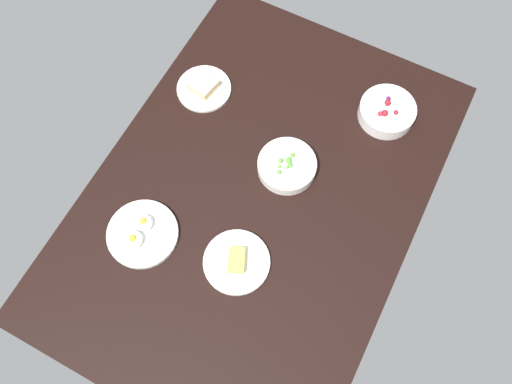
% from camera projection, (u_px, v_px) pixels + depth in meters
% --- Properties ---
extents(dining_table, '(1.29, 0.90, 0.04)m').
position_uv_depth(dining_table, '(256.00, 197.00, 1.54)').
color(dining_table, black).
rests_on(dining_table, ground).
extents(bowl_peas, '(0.17, 0.17, 0.05)m').
position_uv_depth(bowl_peas, '(287.00, 166.00, 1.54)').
color(bowl_peas, white).
rests_on(bowl_peas, dining_table).
extents(plate_cheese, '(0.18, 0.18, 0.04)m').
position_uv_depth(plate_cheese, '(237.00, 262.00, 1.44)').
color(plate_cheese, white).
rests_on(plate_cheese, dining_table).
extents(plate_eggs, '(0.20, 0.20, 0.05)m').
position_uv_depth(plate_eggs, '(142.00, 233.00, 1.47)').
color(plate_eggs, white).
rests_on(plate_eggs, dining_table).
extents(bowl_berries, '(0.17, 0.17, 0.07)m').
position_uv_depth(bowl_berries, '(387.00, 111.00, 1.60)').
color(bowl_berries, white).
rests_on(bowl_berries, dining_table).
extents(plate_sandwich, '(0.17, 0.17, 0.04)m').
position_uv_depth(plate_sandwich, '(204.00, 88.00, 1.65)').
color(plate_sandwich, white).
rests_on(plate_sandwich, dining_table).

